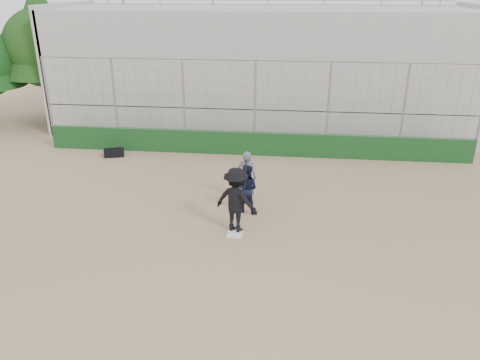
# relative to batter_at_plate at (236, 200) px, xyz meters

# --- Properties ---
(ground) EXTENTS (90.00, 90.00, 0.00)m
(ground) POSITION_rel_batter_at_plate_xyz_m (-0.01, -0.25, -1.00)
(ground) COLOR #7F6145
(ground) RESTS_ON ground
(home_plate) EXTENTS (0.44, 0.44, 0.02)m
(home_plate) POSITION_rel_batter_at_plate_xyz_m (-0.01, -0.25, -0.98)
(home_plate) COLOR white
(home_plate) RESTS_ON ground
(backstop) EXTENTS (18.10, 0.25, 4.04)m
(backstop) POSITION_rel_batter_at_plate_xyz_m (-0.01, 6.75, -0.04)
(backstop) COLOR #123A16
(backstop) RESTS_ON ground
(bleachers) EXTENTS (20.25, 6.70, 6.98)m
(bleachers) POSITION_rel_batter_at_plate_xyz_m (-0.01, 11.70, 1.93)
(bleachers) COLOR #9D9D9D
(bleachers) RESTS_ON ground
(tree_left) EXTENTS (4.48, 4.48, 7.00)m
(tree_left) POSITION_rel_batter_at_plate_xyz_m (-11.01, 10.75, 3.39)
(tree_left) COLOR #372214
(tree_left) RESTS_ON ground
(batter_at_plate) EXTENTS (1.46, 1.12, 2.11)m
(batter_at_plate) POSITION_rel_batter_at_plate_xyz_m (0.00, 0.00, 0.00)
(batter_at_plate) COLOR black
(batter_at_plate) RESTS_ON ground
(catcher_crouched) EXTENTS (0.95, 0.85, 1.11)m
(catcher_crouched) POSITION_rel_batter_at_plate_xyz_m (0.18, 1.25, -0.44)
(catcher_crouched) COLOR black
(catcher_crouched) RESTS_ON ground
(umpire) EXTENTS (0.73, 0.56, 1.62)m
(umpire) POSITION_rel_batter_at_plate_xyz_m (0.11, 2.03, -0.19)
(umpire) COLOR #4E5463
(umpire) RESTS_ON ground
(equipment_bag) EXTENTS (0.88, 0.56, 0.39)m
(equipment_bag) POSITION_rel_batter_at_plate_xyz_m (-5.94, 5.84, -0.82)
(equipment_bag) COLOR black
(equipment_bag) RESTS_ON ground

